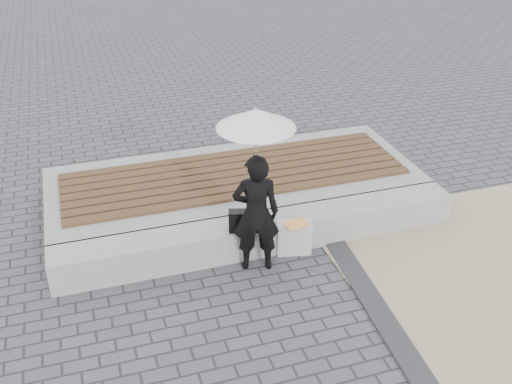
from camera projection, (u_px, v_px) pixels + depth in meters
ground at (312, 333)px, 6.11m from camera, size 80.00×80.00×0.00m
edging_band at (402, 349)px, 5.89m from camera, size 0.61×5.20×0.04m
seating_ledge at (262, 233)px, 7.34m from camera, size 5.00×0.45×0.40m
timber_platform at (235, 188)px, 8.34m from camera, size 5.00×2.00×0.40m
timber_decking at (235, 174)px, 8.23m from camera, size 4.60×1.40×0.04m
woman at (256, 213)px, 6.75m from camera, size 0.60×0.46×1.45m
parasol at (256, 118)px, 6.18m from camera, size 0.84×0.84×1.07m
handbag at (245, 221)px, 6.97m from camera, size 0.40×0.23×0.26m
canvas_tote at (294, 237)px, 7.24m from camera, size 0.44×0.26×0.43m
magazine at (296, 224)px, 7.09m from camera, size 0.32×0.27×0.01m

